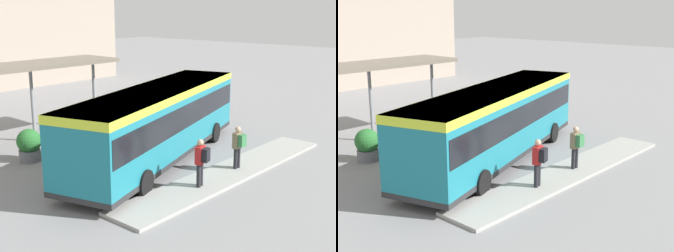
{
  "view_description": "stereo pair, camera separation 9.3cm",
  "coord_description": "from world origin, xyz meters",
  "views": [
    {
      "loc": [
        -13.89,
        -12.91,
        6.34
      ],
      "look_at": [
        0.59,
        0.0,
        1.39
      ],
      "focal_mm": 50.0,
      "sensor_mm": 36.0,
      "label": 1
    },
    {
      "loc": [
        -13.83,
        -12.98,
        6.34
      ],
      "look_at": [
        0.59,
        0.0,
        1.39
      ],
      "focal_mm": 50.0,
      "sensor_mm": 36.0,
      "label": 2
    }
  ],
  "objects": [
    {
      "name": "ground_plane",
      "position": [
        0.0,
        0.0,
        0.0
      ],
      "size": [
        120.0,
        120.0,
        0.0
      ],
      "primitive_type": "plane",
      "color": "gray"
    },
    {
      "name": "curb_island",
      "position": [
        0.61,
        -3.22,
        0.06
      ],
      "size": [
        11.76,
        1.8,
        0.12
      ],
      "color": "#9E9E99",
      "rests_on": "ground_plane"
    },
    {
      "name": "city_bus",
      "position": [
        0.01,
        0.0,
        1.81
      ],
      "size": [
        12.09,
        5.94,
        3.09
      ],
      "rotation": [
        0.0,
        0.0,
        0.3
      ],
      "color": "#197284",
      "rests_on": "ground_plane"
    },
    {
      "name": "pedestrian_waiting",
      "position": [
        1.08,
        -3.27,
        1.1
      ],
      "size": [
        0.43,
        0.44,
        1.71
      ],
      "rotation": [
        0.0,
        0.0,
        1.53
      ],
      "color": "#232328",
      "rests_on": "curb_island"
    },
    {
      "name": "pedestrian_companion",
      "position": [
        -1.43,
        -3.38,
        1.12
      ],
      "size": [
        0.47,
        0.51,
        1.74
      ],
      "rotation": [
        0.0,
        0.0,
        1.79
      ],
      "color": "#232328",
      "rests_on": "curb_island"
    },
    {
      "name": "bicycle_red",
      "position": [
        10.17,
        4.34,
        0.35
      ],
      "size": [
        0.48,
        1.62,
        0.7
      ],
      "rotation": [
        0.0,
        0.0,
        1.55
      ],
      "color": "black",
      "rests_on": "ground_plane"
    },
    {
      "name": "bicycle_orange",
      "position": [
        10.12,
        5.2,
        0.38
      ],
      "size": [
        0.48,
        1.74,
        0.75
      ],
      "rotation": [
        0.0,
        0.0,
        -1.66
      ],
      "color": "black",
      "rests_on": "ground_plane"
    },
    {
      "name": "bicycle_yellow",
      "position": [
        9.89,
        6.06,
        0.35
      ],
      "size": [
        0.48,
        1.64,
        0.71
      ],
      "rotation": [
        0.0,
        0.0,
        1.52
      ],
      "color": "black",
      "rests_on": "ground_plane"
    },
    {
      "name": "station_shelter",
      "position": [
        -1.87,
        6.48,
        3.58
      ],
      "size": [
        8.85,
        2.7,
        3.78
      ],
      "color": "#706656",
      "rests_on": "ground_plane"
    },
    {
      "name": "potted_planter_near_shelter",
      "position": [
        -3.69,
        4.04,
        0.71
      ],
      "size": [
        1.03,
        1.03,
        1.39
      ],
      "color": "slate",
      "rests_on": "ground_plane"
    },
    {
      "name": "potted_planter_far_side",
      "position": [
        -0.26,
        4.41,
        0.74
      ],
      "size": [
        0.92,
        0.92,
        1.42
      ],
      "color": "slate",
      "rests_on": "ground_plane"
    }
  ]
}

